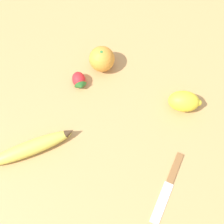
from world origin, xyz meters
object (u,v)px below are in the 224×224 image
banana (31,148)px  orange (101,59)px  lemon (184,101)px  paring_knife (169,184)px  strawberry (79,81)px

banana → orange: orange is taller
lemon → orange: bearing=66.7°
banana → orange: size_ratio=3.02×
banana → paring_knife: banana is taller
orange → paring_knife: 0.37m
strawberry → paring_knife: 0.35m
orange → lemon: bearing=-113.3°
strawberry → paring_knife: (-0.25, -0.25, -0.01)m
lemon → banana: bearing=113.9°
banana → paring_knife: bearing=-37.0°
lemon → paring_knife: bearing=173.0°
banana → lemon: size_ratio=2.43×
strawberry → orange: bearing=115.6°
banana → paring_knife: size_ratio=1.18×
orange → paring_knife: orange is taller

